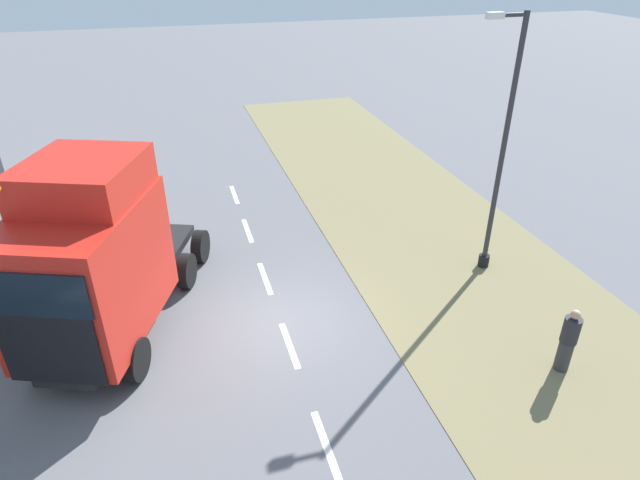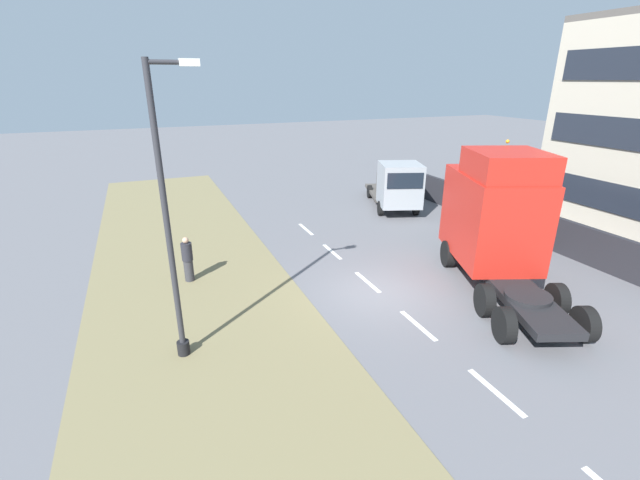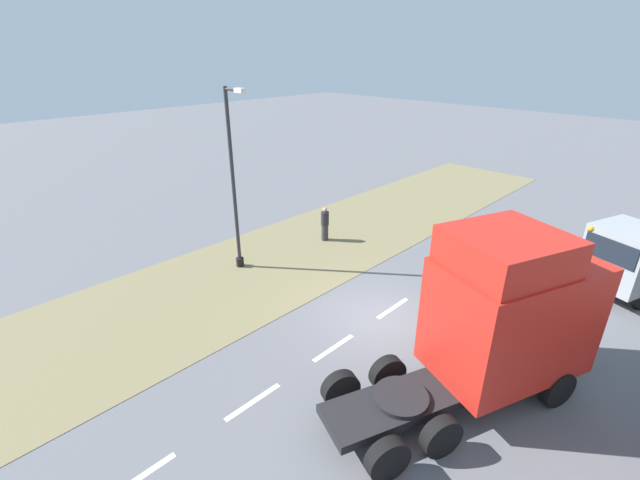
# 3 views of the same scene
# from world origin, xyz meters

# --- Properties ---
(ground_plane) EXTENTS (120.00, 120.00, 0.00)m
(ground_plane) POSITION_xyz_m (0.00, 0.00, 0.00)
(ground_plane) COLOR slate
(ground_plane) RESTS_ON ground
(grass_verge) EXTENTS (7.00, 44.00, 0.01)m
(grass_verge) POSITION_xyz_m (-6.00, 0.00, 0.01)
(grass_verge) COLOR olive
(grass_verge) RESTS_ON ground
(lane_markings) EXTENTS (0.16, 17.80, 0.00)m
(lane_markings) POSITION_xyz_m (0.00, -0.70, 0.00)
(lane_markings) COLOR white
(lane_markings) RESTS_ON ground
(lorry_cab) EXTENTS (4.89, 7.47, 4.93)m
(lorry_cab) POSITION_xyz_m (4.29, -0.53, 2.41)
(lorry_cab) COLOR black
(lorry_cab) RESTS_ON ground
(lamp_post) EXTENTS (1.29, 0.33, 7.47)m
(lamp_post) POSITION_xyz_m (-6.66, -1.07, 3.45)
(lamp_post) COLOR black
(lamp_post) RESTS_ON ground
(pedestrian) EXTENTS (0.39, 0.39, 1.72)m
(pedestrian) POSITION_xyz_m (-6.03, 3.55, 0.84)
(pedestrian) COLOR #333338
(pedestrian) RESTS_ON ground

